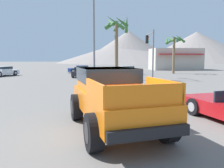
# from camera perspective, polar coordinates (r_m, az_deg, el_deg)

# --- Properties ---
(ground_plane) EXTENTS (320.00, 320.00, 0.00)m
(ground_plane) POSITION_cam_1_polar(r_m,az_deg,el_deg) (6.81, 0.43, -11.88)
(ground_plane) COLOR slate
(orange_pickup_truck) EXTENTS (3.02, 5.07, 1.85)m
(orange_pickup_truck) POSITION_cam_1_polar(r_m,az_deg,el_deg) (6.93, -0.02, -2.59)
(orange_pickup_truck) COLOR orange
(orange_pickup_truck) RESTS_ON ground_plane
(parked_car_blue) EXTENTS (4.37, 2.33, 1.12)m
(parked_car_blue) POSITION_cam_1_polar(r_m,az_deg,el_deg) (34.28, -7.96, 3.92)
(parked_car_blue) COLOR #334C9E
(parked_car_blue) RESTS_ON ground_plane
(parked_car_silver) EXTENTS (4.73, 3.15, 1.18)m
(parked_car_silver) POSITION_cam_1_polar(r_m,az_deg,el_deg) (29.56, 3.36, 3.59)
(parked_car_silver) COLOR #B7BABF
(parked_car_silver) RESTS_ON ground_plane
(parked_car_white) EXTENTS (3.25, 4.54, 1.21)m
(parked_car_white) POSITION_cam_1_polar(r_m,az_deg,el_deg) (30.55, -26.80, 3.01)
(parked_car_white) COLOR white
(parked_car_white) RESTS_ON ground_plane
(parked_car_dark) EXTENTS (2.30, 4.23, 1.17)m
(parked_car_dark) POSITION_cam_1_polar(r_m,az_deg,el_deg) (26.47, -7.78, 3.18)
(parked_car_dark) COLOR #232328
(parked_car_dark) RESTS_ON ground_plane
(traffic_light_main) EXTENTS (0.38, 3.16, 5.08)m
(traffic_light_main) POSITION_cam_1_polar(r_m,az_deg,el_deg) (24.08, 9.95, 9.82)
(traffic_light_main) COLOR slate
(traffic_light_main) RESTS_ON ground_plane
(street_lamp_post) EXTENTS (0.90, 0.24, 7.91)m
(street_lamp_post) POSITION_cam_1_polar(r_m,az_deg,el_deg) (15.64, -4.77, 16.06)
(street_lamp_post) COLOR slate
(street_lamp_post) RESTS_ON ground_plane
(palm_tree_tall) EXTENTS (2.55, 2.71, 6.38)m
(palm_tree_tall) POSITION_cam_1_polar(r_m,az_deg,el_deg) (22.64, 1.24, 13.31)
(palm_tree_tall) COLOR brown
(palm_tree_tall) RESTS_ON ground_plane
(palm_tree_short) EXTENTS (2.95, 2.85, 5.60)m
(palm_tree_short) POSITION_cam_1_polar(r_m,az_deg,el_deg) (33.27, 15.85, 9.99)
(palm_tree_short) COLOR brown
(palm_tree_short) RESTS_ON ground_plane
(storefront_building) EXTENTS (9.44, 6.02, 4.15)m
(storefront_building) POSITION_cam_1_polar(r_m,az_deg,el_deg) (45.24, 16.15, 6.26)
(storefront_building) COLOR #BCB2A3
(storefront_building) RESTS_ON ground_plane
(distant_mountain_range) EXTENTS (106.78, 76.33, 16.74)m
(distant_mountain_range) POSITION_cam_1_polar(r_m,az_deg,el_deg) (122.48, 12.23, 8.78)
(distant_mountain_range) COLOR gray
(distant_mountain_range) RESTS_ON ground_plane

